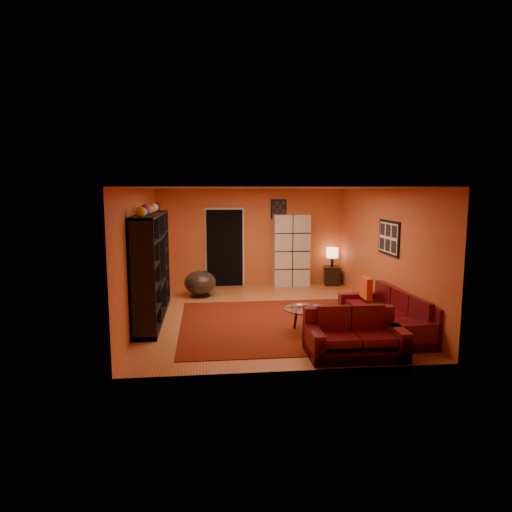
{
  "coord_description": "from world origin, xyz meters",
  "views": [
    {
      "loc": [
        -1.2,
        -9.1,
        2.56
      ],
      "look_at": [
        -0.18,
        0.1,
        1.21
      ],
      "focal_mm": 32.0,
      "sensor_mm": 36.0,
      "label": 1
    }
  ],
  "objects": [
    {
      "name": "ceiling",
      "position": [
        0.0,
        0.0,
        2.6
      ],
      "size": [
        6.0,
        6.0,
        0.0
      ],
      "primitive_type": "plane",
      "rotation": [
        3.14,
        0.0,
        0.0
      ],
      "color": "white",
      "rests_on": "wall_back"
    },
    {
      "name": "table_lamp",
      "position": [
        2.19,
        2.75,
        0.87
      ],
      "size": [
        0.31,
        0.31,
        0.52
      ],
      "color": "black",
      "rests_on": "side_table"
    },
    {
      "name": "wall_right",
      "position": [
        2.5,
        0.0,
        1.3
      ],
      "size": [
        0.0,
        6.0,
        6.0
      ],
      "primitive_type": "plane",
      "rotation": [
        1.57,
        0.0,
        -1.57
      ],
      "color": "#C4562B",
      "rests_on": "floor"
    },
    {
      "name": "sofa",
      "position": [
        2.14,
        -1.35,
        0.28
      ],
      "size": [
        1.12,
        2.44,
        0.85
      ],
      "rotation": [
        0.0,
        0.0,
        0.06
      ],
      "color": "#44090F",
      "rests_on": "rug"
    },
    {
      "name": "doorway",
      "position": [
        -0.7,
        2.96,
        1.02
      ],
      "size": [
        0.95,
        0.1,
        2.04
      ],
      "primitive_type": "cube",
      "color": "black",
      "rests_on": "floor"
    },
    {
      "name": "coffee_table",
      "position": [
        0.62,
        -1.23,
        0.39
      ],
      "size": [
        0.85,
        0.85,
        0.43
      ],
      "rotation": [
        0.0,
        0.0,
        0.21
      ],
      "color": "silver",
      "rests_on": "floor"
    },
    {
      "name": "wall_front",
      "position": [
        0.0,
        -3.0,
        1.3
      ],
      "size": [
        6.0,
        0.0,
        6.0
      ],
      "primitive_type": "plane",
      "rotation": [
        -1.57,
        0.0,
        0.0
      ],
      "color": "#C4562B",
      "rests_on": "floor"
    },
    {
      "name": "throw_pillow",
      "position": [
        1.95,
        -0.54,
        0.63
      ],
      "size": [
        0.12,
        0.42,
        0.42
      ],
      "primitive_type": "cube",
      "color": "#DE4818",
      "rests_on": "sofa"
    },
    {
      "name": "wall_art_right",
      "position": [
        2.48,
        -0.3,
        1.6
      ],
      "size": [
        0.03,
        1.0,
        0.7
      ],
      "primitive_type": "cube",
      "color": "black",
      "rests_on": "wall_right"
    },
    {
      "name": "side_table",
      "position": [
        2.19,
        2.75,
        0.25
      ],
      "size": [
        0.46,
        0.46,
        0.5
      ],
      "primitive_type": "cube",
      "rotation": [
        0.0,
        0.0,
        -0.16
      ],
      "color": "black",
      "rests_on": "floor"
    },
    {
      "name": "loveseat",
      "position": [
        1.08,
        -2.42,
        0.29
      ],
      "size": [
        1.49,
        0.91,
        0.85
      ],
      "rotation": [
        0.0,
        0.0,
        1.56
      ],
      "color": "#44090F",
      "rests_on": "rug"
    },
    {
      "name": "floor",
      "position": [
        0.0,
        0.0,
        0.0
      ],
      "size": [
        6.0,
        6.0,
        0.0
      ],
      "primitive_type": "plane",
      "color": "#9A572F",
      "rests_on": "ground"
    },
    {
      "name": "rug",
      "position": [
        0.1,
        -0.7,
        0.01
      ],
      "size": [
        3.6,
        3.6,
        0.01
      ],
      "primitive_type": "cube",
      "color": "#4F1309",
      "rests_on": "floor"
    },
    {
      "name": "entertainment_unit",
      "position": [
        -2.27,
        0.0,
        1.05
      ],
      "size": [
        0.45,
        3.0,
        2.1
      ],
      "primitive_type": "cube",
      "color": "black",
      "rests_on": "floor"
    },
    {
      "name": "tv",
      "position": [
        -2.23,
        -0.0,
        0.98
      ],
      "size": [
        0.91,
        0.12,
        0.53
      ],
      "primitive_type": "imported",
      "rotation": [
        0.0,
        0.0,
        1.57
      ],
      "color": "black",
      "rests_on": "entertainment_unit"
    },
    {
      "name": "wall_art_back",
      "position": [
        0.75,
        2.98,
        2.05
      ],
      "size": [
        0.42,
        0.03,
        0.52
      ],
      "primitive_type": "cube",
      "color": "black",
      "rests_on": "wall_back"
    },
    {
      "name": "wall_back",
      "position": [
        0.0,
        3.0,
        1.3
      ],
      "size": [
        6.0,
        0.0,
        6.0
      ],
      "primitive_type": "plane",
      "rotation": [
        1.57,
        0.0,
        0.0
      ],
      "color": "#C4562B",
      "rests_on": "floor"
    },
    {
      "name": "bowl_chair",
      "position": [
        -1.35,
        1.78,
        0.34
      ],
      "size": [
        0.78,
        0.78,
        0.63
      ],
      "color": "black",
      "rests_on": "floor"
    },
    {
      "name": "wall_left",
      "position": [
        -2.5,
        0.0,
        1.3
      ],
      "size": [
        0.0,
        6.0,
        6.0
      ],
      "primitive_type": "plane",
      "rotation": [
        1.57,
        0.0,
        1.57
      ],
      "color": "#C4562B",
      "rests_on": "floor"
    },
    {
      "name": "storage_cabinet",
      "position": [
        1.07,
        2.8,
        0.96
      ],
      "size": [
        0.96,
        0.44,
        1.91
      ],
      "primitive_type": "cube",
      "rotation": [
        0.0,
        0.0,
        0.02
      ],
      "color": "beige",
      "rests_on": "floor"
    }
  ]
}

